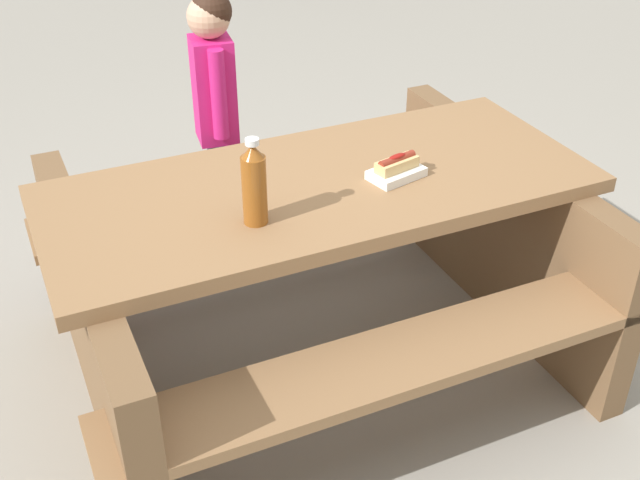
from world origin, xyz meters
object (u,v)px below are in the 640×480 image
Objects in this scene: picnic_table at (320,260)px; hotdog_tray at (397,169)px; soda_bottle at (254,184)px; child_in_coat at (214,91)px.

hotdog_tray is (0.25, 0.01, 0.34)m from picnic_table.
soda_bottle is 0.24× the size of child_in_coat.
picnic_table is 1.89× the size of child_in_coat.
hotdog_tray is at bearing 1.86° from picnic_table.
picnic_table is 0.54m from soda_bottle.
soda_bottle is 1.11m from child_in_coat.
hotdog_tray is 1.05m from child_in_coat.
soda_bottle is (-0.21, -0.23, 0.43)m from picnic_table.
picnic_table is at bearing -66.91° from child_in_coat.
soda_bottle reaches higher than picnic_table.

